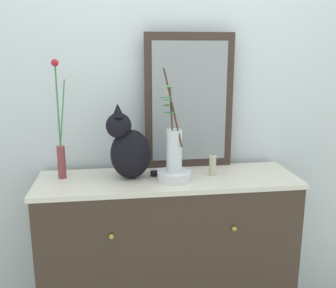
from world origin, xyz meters
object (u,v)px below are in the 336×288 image
at_px(bowl_porcelain, 174,176).
at_px(candle_pillar, 213,165).
at_px(cat_sitting, 129,148).
at_px(mirror_leaning, 189,102).
at_px(vase_glass_clear, 174,147).
at_px(sideboard, 168,259).
at_px(vase_slim_green, 61,146).

distance_m(bowl_porcelain, candle_pillar, 0.22).
bearing_deg(cat_sitting, mirror_leaning, 25.90).
distance_m(bowl_porcelain, vase_glass_clear, 0.15).
relative_size(sideboard, cat_sitting, 3.16).
height_order(bowl_porcelain, vase_glass_clear, vase_glass_clear).
xyz_separation_m(mirror_leaning, vase_slim_green, (-0.69, -0.12, -0.20)).
bearing_deg(cat_sitting, sideboard, -5.89).
distance_m(sideboard, vase_glass_clear, 0.65).
height_order(vase_slim_green, bowl_porcelain, vase_slim_green).
height_order(sideboard, vase_glass_clear, vase_glass_clear).
relative_size(vase_glass_clear, candle_pillar, 4.33).
height_order(cat_sitting, vase_slim_green, vase_slim_green).
relative_size(sideboard, vase_glass_clear, 2.63).
xyz_separation_m(bowl_porcelain, vase_glass_clear, (-0.00, -0.00, 0.15)).
bearing_deg(vase_glass_clear, candle_pillar, 15.53).
distance_m(sideboard, bowl_porcelain, 0.50).
bearing_deg(vase_glass_clear, cat_sitting, 161.95).
relative_size(mirror_leaning, bowl_porcelain, 4.30).
height_order(sideboard, vase_slim_green, vase_slim_green).
xyz_separation_m(mirror_leaning, vase_glass_clear, (-0.12, -0.24, -0.19)).
height_order(sideboard, candle_pillar, candle_pillar).
height_order(vase_slim_green, vase_glass_clear, vase_slim_green).
distance_m(cat_sitting, candle_pillar, 0.45).
distance_m(vase_slim_green, bowl_porcelain, 0.60).
bearing_deg(bowl_porcelain, cat_sitting, 162.70).
bearing_deg(sideboard, mirror_leaning, 52.49).
bearing_deg(vase_slim_green, mirror_leaning, 9.90).
height_order(mirror_leaning, vase_glass_clear, mirror_leaning).
bearing_deg(vase_slim_green, bowl_porcelain, -11.54).
bearing_deg(bowl_porcelain, sideboard, 116.41).
bearing_deg(candle_pillar, sideboard, -177.88).
xyz_separation_m(vase_slim_green, candle_pillar, (0.78, -0.06, -0.12)).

